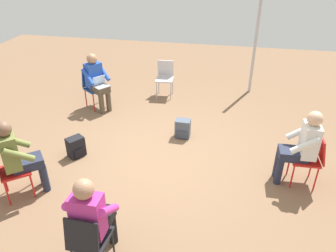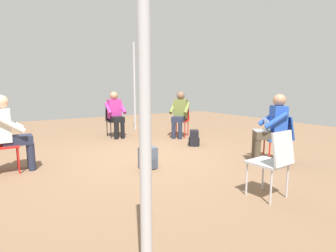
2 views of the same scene
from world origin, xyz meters
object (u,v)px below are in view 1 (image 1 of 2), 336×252
chair_north (165,76)px  person_in_magenta (92,214)px  chair_southwest (9,169)px  person_in_white (302,144)px  backpack_near_laptop_user (76,148)px  backpack_by_empty_chair (183,129)px  chair_east (311,156)px  person_with_laptop (96,79)px  person_in_olive (18,154)px  chair_south (88,239)px  chair_northwest (93,86)px

chair_north → person_in_magenta: size_ratio=0.69×
chair_southwest → person_in_white: size_ratio=0.69×
backpack_near_laptop_user → backpack_by_empty_chair: 2.00m
chair_east → backpack_by_empty_chair: bearing=63.2°
person_in_magenta → backpack_near_laptop_user: (-1.18, 1.94, -0.54)m
person_in_white → chair_east: bearing=-90.0°
chair_north → person_with_laptop: size_ratio=0.69×
chair_north → person_in_olive: 4.13m
chair_east → backpack_by_empty_chair: chair_east is taller
person_with_laptop → person_in_magenta: size_ratio=1.00×
backpack_near_laptop_user → person_in_magenta: bearing=-58.7°
person_with_laptop → person_in_magenta: same height
person_in_olive → backpack_by_empty_chair: bearing=95.3°
chair_southwest → chair_south: bearing=19.5°
chair_south → person_in_olive: person_in_olive is taller
chair_southwest → backpack_near_laptop_user: bearing=119.5°
person_in_white → person_in_magenta: same height
chair_east → backpack_by_empty_chair: 2.34m
chair_southwest → backpack_by_empty_chair: 3.08m
chair_north → person_in_magenta: (0.19, -4.81, 0.20)m
chair_northwest → chair_southwest: size_ratio=1.00×
chair_southwest → chair_north: size_ratio=1.00×
chair_east → person_with_laptop: size_ratio=0.69×
chair_south → backpack_by_empty_chair: 3.18m
chair_south → person_in_olive: size_ratio=0.69×
person_in_white → backpack_near_laptop_user: size_ratio=3.44×
chair_east → person_with_laptop: person_with_laptop is taller
chair_south → chair_east: (2.65, 2.12, 0.00)m
person_in_white → chair_southwest: bearing=104.4°
person_in_olive → backpack_near_laptop_user: bearing=123.8°
chair_north → person_in_olive: size_ratio=0.69×
person_with_laptop → backpack_by_empty_chair: person_with_laptop is taller
chair_south → chair_north: bearing=93.6°
person_in_olive → person_in_magenta: bearing=19.1°
chair_east → backpack_near_laptop_user: (-3.83, -0.01, -0.34)m
backpack_near_laptop_user → backpack_by_empty_chair: (1.73, 1.00, 0.00)m
person_with_laptop → person_in_white: 4.38m
backpack_near_laptop_user → backpack_by_empty_chair: same height
chair_southwest → person_in_magenta: (1.62, -0.78, 0.20)m
person_in_olive → person_in_white: bearing=65.0°
chair_east → person_in_olive: size_ratio=0.69×
backpack_by_empty_chair → chair_east: bearing=-25.3°
chair_northwest → person_with_laptop: bearing=90.0°
person_with_laptop → backpack_by_empty_chair: 2.28m
chair_north → backpack_by_empty_chair: chair_north is taller
person_with_laptop → person_in_white: size_ratio=1.00×
chair_south → person_in_olive: 1.83m
chair_east → person_in_olive: (-4.13, -1.06, 0.20)m
backpack_near_laptop_user → chair_south: bearing=-60.8°
chair_east → backpack_by_empty_chair: size_ratio=2.36×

